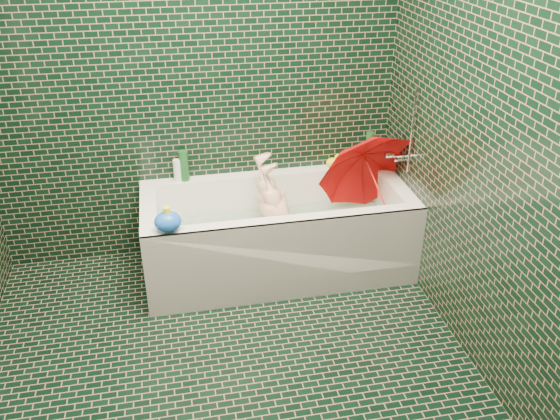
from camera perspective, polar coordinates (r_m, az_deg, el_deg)
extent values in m
plane|color=black|center=(3.18, -4.77, -16.60)|extent=(2.80, 2.80, 0.00)
plane|color=black|center=(3.77, -8.37, 12.97)|extent=(2.80, 0.00, 2.80)
plane|color=black|center=(2.87, 20.94, 6.27)|extent=(0.00, 2.80, 2.80)
cube|color=white|center=(3.97, -0.27, -4.57)|extent=(1.70, 0.75, 0.15)
cube|color=white|center=(4.11, -1.18, 1.08)|extent=(1.70, 0.10, 0.40)
cube|color=white|center=(3.56, 0.75, -3.68)|extent=(1.70, 0.10, 0.40)
cube|color=white|center=(4.04, 10.90, 0.03)|extent=(0.10, 0.55, 0.40)
cube|color=white|center=(3.78, -12.28, -2.32)|extent=(0.10, 0.55, 0.40)
cube|color=white|center=(3.57, 0.88, -5.03)|extent=(1.70, 0.02, 0.55)
cube|color=#46CB28|center=(3.93, -0.28, -3.58)|extent=(1.35, 0.47, 0.01)
cube|color=silver|center=(3.85, -0.28, -1.77)|extent=(1.48, 0.53, 0.00)
cylinder|color=silver|center=(3.89, 11.83, 4.99)|extent=(0.14, 0.05, 0.05)
cylinder|color=silver|center=(3.91, 10.41, 5.26)|extent=(0.05, 0.04, 0.04)
cylinder|color=silver|center=(3.72, 12.60, 7.46)|extent=(0.01, 0.01, 0.55)
imported|color=#F6BD99|center=(3.87, 0.17, -1.46)|extent=(0.99, 0.38, 0.44)
imported|color=red|center=(3.84, 9.29, 2.34)|extent=(0.90, 0.96, 1.05)
imported|color=white|center=(4.22, 9.56, 4.48)|extent=(0.14, 0.14, 0.28)
imported|color=#591F76|center=(4.19, 9.24, 4.33)|extent=(0.12, 0.12, 0.20)
imported|color=#164E21|center=(4.20, 8.34, 4.46)|extent=(0.13, 0.13, 0.15)
cylinder|color=#164E21|center=(4.13, 8.59, 5.83)|extent=(0.06, 0.06, 0.24)
cylinder|color=silver|center=(4.14, 8.99, 5.49)|extent=(0.05, 0.05, 0.19)
cylinder|color=#164E21|center=(3.92, -9.22, 4.23)|extent=(0.07, 0.07, 0.21)
cylinder|color=white|center=(3.93, -9.84, 3.77)|extent=(0.06, 0.06, 0.15)
ellipsoid|color=yellow|center=(4.11, 5.06, 4.60)|extent=(0.11, 0.10, 0.06)
sphere|color=yellow|center=(4.09, 5.58, 5.08)|extent=(0.04, 0.04, 0.04)
cone|color=orange|center=(4.09, 5.90, 5.02)|extent=(0.02, 0.02, 0.02)
ellipsoid|color=blue|center=(3.36, -10.74, -1.11)|extent=(0.19, 0.17, 0.12)
cylinder|color=yellow|center=(3.32, -10.85, -0.07)|extent=(0.04, 0.04, 0.04)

